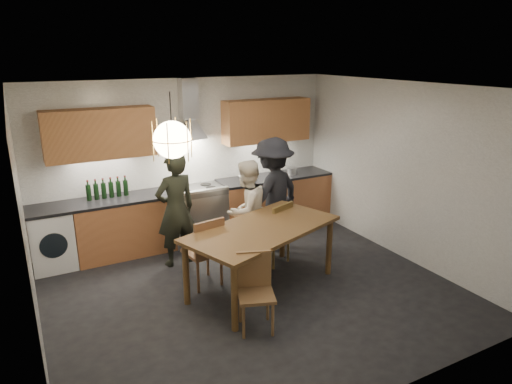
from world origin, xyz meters
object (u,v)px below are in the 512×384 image
chair_back_left (206,248)px  person_right (272,194)px  chair_front (255,285)px  wine_bottles (107,188)px  stock_pot (292,171)px  mixing_bowl (248,178)px  person_mid (247,211)px  dining_table (262,234)px  person_left (176,210)px

chair_back_left → person_right: person_right is taller
chair_front → wine_bottles: wine_bottles is taller
wine_bottles → stock_pot: bearing=-2.7°
chair_back_left → mixing_bowl: mixing_bowl is taller
chair_front → person_mid: bearing=85.8°
person_right → mixing_bowl: (0.01, 0.85, 0.06)m
dining_table → stock_pot: stock_pot is taller
dining_table → chair_front: chair_front is taller
mixing_bowl → person_left: bearing=-155.1°
person_left → person_right: person_right is taller
dining_table → wine_bottles: wine_bottles is taller
chair_front → mixing_bowl: mixing_bowl is taller
dining_table → chair_back_left: 0.76m
chair_back_left → stock_pot: size_ratio=5.65×
wine_bottles → person_left: bearing=-46.7°
stock_pot → person_left: bearing=-164.3°
mixing_bowl → stock_pot: (0.85, -0.04, 0.02)m
person_left → person_right: (1.51, -0.14, 0.04)m
chair_front → stock_pot: 3.39m
chair_front → person_mid: (0.72, 1.62, 0.26)m
dining_table → person_mid: person_mid is taller
chair_front → mixing_bowl: 2.97m
chair_front → person_right: 2.23m
person_mid → wine_bottles: person_mid is taller
chair_front → person_left: (-0.25, 1.94, 0.34)m
dining_table → chair_back_left: chair_back_left is taller
chair_front → mixing_bowl: bearing=84.0°
person_left → mixing_bowl: (1.52, 0.71, 0.10)m
chair_back_left → stock_pot: (2.27, 1.51, 0.41)m
chair_back_left → person_left: 0.90m
mixing_bowl → stock_pot: 0.85m
chair_front → person_mid: 1.80m
dining_table → person_mid: bearing=55.9°
chair_back_left → person_right: (1.41, 0.70, 0.33)m
chair_front → person_left: size_ratio=0.52×
person_left → wine_bottles: bearing=-56.6°
mixing_bowl → wine_bottles: bearing=177.2°
person_mid → mixing_bowl: size_ratio=5.01×
person_right → person_left: bearing=-26.3°
mixing_bowl → person_right: bearing=-90.9°
person_left → dining_table: bearing=111.1°
person_right → chair_front: bearing=33.9°
mixing_bowl → stock_pot: size_ratio=1.77×
chair_back_left → wine_bottles: 1.95m
person_mid → mixing_bowl: person_mid is taller
chair_back_left → dining_table: bearing=140.5°
person_left → person_mid: 1.02m
dining_table → mixing_bowl: mixing_bowl is taller
chair_back_left → mixing_bowl: (1.42, 1.55, 0.39)m
person_left → stock_pot: person_left is taller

